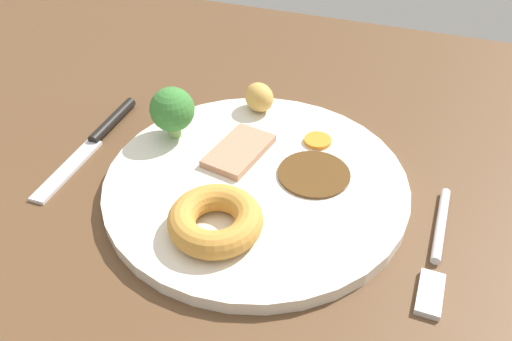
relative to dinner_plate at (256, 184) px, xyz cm
name	(u,v)px	position (x,y,z in cm)	size (l,w,h in cm)	color
dining_table	(233,188)	(2.99, -1.26, -2.50)	(120.00, 84.00, 3.60)	brown
dinner_plate	(256,184)	(0.00, 0.00, 0.00)	(29.98, 29.98, 1.40)	silver
gravy_pool	(314,174)	(-5.26, -2.38, 0.85)	(7.22, 7.22, 0.30)	#563819
meat_slice_main	(235,150)	(3.48, -3.14, 1.10)	(7.84, 4.57, 0.80)	tan
yorkshire_pudding	(215,220)	(0.97, 7.86, 1.95)	(8.39, 8.39, 2.51)	#C68938
roast_potato_left	(259,97)	(3.79, -11.82, 2.36)	(3.75, 3.08, 3.32)	tan
carrot_coin_front	(318,141)	(-4.25, -7.83, 0.93)	(2.91, 2.91, 0.45)	orange
broccoli_floret	(172,110)	(10.76, -3.91, 3.96)	(4.77, 4.77, 5.73)	#8CB766
fork	(437,251)	(-17.76, 2.81, -0.31)	(2.11, 15.28, 0.90)	silver
knife	(97,137)	(19.49, -1.80, -0.25)	(1.72, 18.50, 1.20)	black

